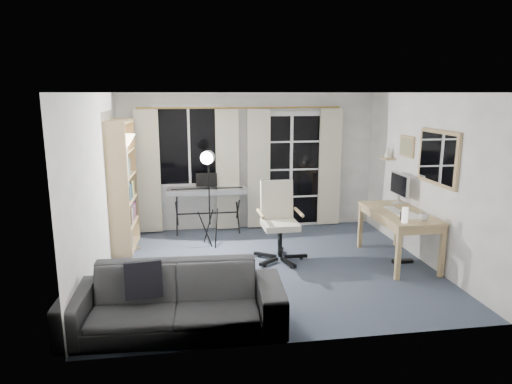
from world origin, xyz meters
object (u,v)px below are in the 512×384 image
bookshelf (120,189)px  mug (424,216)px  desk (399,218)px  monitor (399,185)px  office_chair (278,213)px  torchiere_lamp (127,158)px  keyboard_piano (207,192)px  sofa (174,289)px  studio_light (208,169)px

bookshelf → mug: bookshelf is taller
desk → monitor: (0.20, 0.45, 0.37)m
office_chair → torchiere_lamp: bearing=161.7°
keyboard_piano → desk: size_ratio=0.98×
sofa → keyboard_piano: bearing=84.2°
studio_light → office_chair: size_ratio=1.36×
keyboard_piano → mug: size_ratio=11.13×
sofa → monitor: bearing=33.3°
desk → mug: bearing=-78.8°
bookshelf → office_chair: size_ratio=1.74×
torchiere_lamp → mug: 4.31m
mug → sofa: (-3.25, -1.00, -0.37)m
mug → desk: bearing=101.3°
keyboard_piano → sofa: size_ratio=0.60×
office_chair → desk: bearing=-14.3°
bookshelf → studio_light: bearing=-3.9°
studio_light → monitor: bearing=5.2°
bookshelf → mug: (4.11, -1.68, -0.15)m
bookshelf → torchiere_lamp: bookshelf is taller
keyboard_piano → monitor: 3.14m
office_chair → sofa: 2.41m
bookshelf → monitor: bookshelf is taller
desk → bookshelf: bearing=163.6°
bookshelf → keyboard_piano: 1.48m
desk → mug: (0.10, -0.50, 0.15)m
keyboard_piano → office_chair: 1.66m
desk → office_chair: bearing=166.7°
bookshelf → studio_light: bookshelf is taller
torchiere_lamp → studio_light: size_ratio=1.15×
monitor → sofa: monitor is taller
mug → sofa: sofa is taller
torchiere_lamp → keyboard_piano: 1.55m
mug → sofa: 3.42m
torchiere_lamp → mug: torchiere_lamp is taller
bookshelf → office_chair: 2.46m
torchiere_lamp → desk: bearing=-15.5°
torchiere_lamp → mug: size_ratio=14.77×
torchiere_lamp → desk: size_ratio=1.30×
torchiere_lamp → sofa: torchiere_lamp is taller
studio_light → keyboard_piano: bearing=106.3°
studio_light → sofa: 2.72m
bookshelf → torchiere_lamp: 0.53m
bookshelf → desk: 4.19m
desk → sofa: sofa is taller
studio_light → monitor: 2.93m
keyboard_piano → desk: keyboard_piano is taller
monitor → torchiere_lamp: bearing=171.2°
office_chair → mug: size_ratio=9.43×
bookshelf → monitor: (4.20, -0.73, 0.07)m
keyboard_piano → office_chair: (0.97, -1.35, -0.07)m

